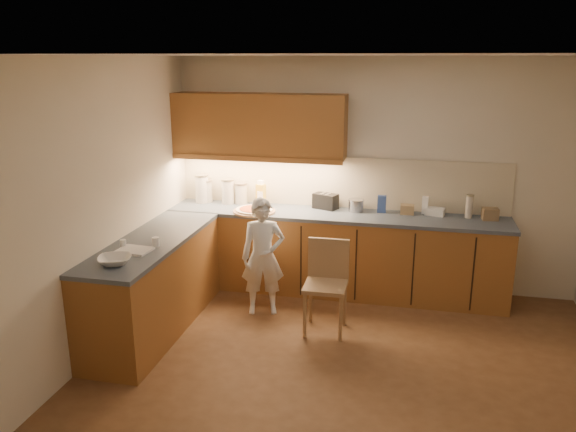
# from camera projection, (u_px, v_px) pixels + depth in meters

# --- Properties ---
(room) EXTENTS (4.54, 4.50, 2.62)m
(room) POSITION_uv_depth(u_px,v_px,m) (355.00, 179.00, 4.33)
(room) COLOR brown
(room) RESTS_ON ground
(l_counter) EXTENTS (3.77, 2.62, 0.92)m
(l_counter) POSITION_uv_depth(u_px,v_px,m) (278.00, 262.00, 6.02)
(l_counter) COLOR #97602C
(l_counter) RESTS_ON ground
(backsplash) EXTENTS (3.75, 0.02, 0.58)m
(backsplash) POSITION_uv_depth(u_px,v_px,m) (339.00, 182.00, 6.39)
(backsplash) COLOR beige
(backsplash) RESTS_ON l_counter
(upper_cabinets) EXTENTS (1.95, 0.36, 0.73)m
(upper_cabinets) POSITION_uv_depth(u_px,v_px,m) (259.00, 126.00, 6.26)
(upper_cabinets) COLOR #97602C
(upper_cabinets) RESTS_ON ground
(pizza_on_board) EXTENTS (0.47, 0.47, 0.19)m
(pizza_on_board) POSITION_uv_depth(u_px,v_px,m) (254.00, 210.00, 6.24)
(pizza_on_board) COLOR tan
(pizza_on_board) RESTS_ON l_counter
(child) EXTENTS (0.51, 0.41, 1.22)m
(child) POSITION_uv_depth(u_px,v_px,m) (263.00, 257.00, 5.75)
(child) COLOR white
(child) RESTS_ON ground
(wooden_chair) EXTENTS (0.41, 0.41, 0.89)m
(wooden_chair) POSITION_uv_depth(u_px,v_px,m) (327.00, 279.00, 5.43)
(wooden_chair) COLOR #A68257
(wooden_chair) RESTS_ON ground
(mixing_bowl) EXTENTS (0.36, 0.36, 0.07)m
(mixing_bowl) POSITION_uv_depth(u_px,v_px,m) (115.00, 260.00, 4.68)
(mixing_bowl) COLOR white
(mixing_bowl) RESTS_ON l_counter
(canister_a) EXTENTS (0.17, 0.17, 0.34)m
(canister_a) POSITION_uv_depth(u_px,v_px,m) (202.00, 188.00, 6.63)
(canister_a) COLOR silver
(canister_a) RESTS_ON l_counter
(canister_b) EXTENTS (0.15, 0.15, 0.27)m
(canister_b) POSITION_uv_depth(u_px,v_px,m) (206.00, 191.00, 6.66)
(canister_b) COLOR beige
(canister_b) RESTS_ON l_counter
(canister_c) EXTENTS (0.16, 0.16, 0.30)m
(canister_c) POSITION_uv_depth(u_px,v_px,m) (228.00, 191.00, 6.58)
(canister_c) COLOR silver
(canister_c) RESTS_ON l_counter
(canister_d) EXTENTS (0.15, 0.15, 0.25)m
(canister_d) POSITION_uv_depth(u_px,v_px,m) (241.00, 193.00, 6.59)
(canister_d) COLOR silver
(canister_d) RESTS_ON l_counter
(oil_jug) EXTENTS (0.12, 0.10, 0.30)m
(oil_jug) POSITION_uv_depth(u_px,v_px,m) (261.00, 194.00, 6.50)
(oil_jug) COLOR gold
(oil_jug) RESTS_ON l_counter
(toaster) EXTENTS (0.31, 0.24, 0.18)m
(toaster) POSITION_uv_depth(u_px,v_px,m) (325.00, 201.00, 6.37)
(toaster) COLOR black
(toaster) RESTS_ON l_counter
(steel_pot) EXTENTS (0.18, 0.18, 0.14)m
(steel_pot) POSITION_uv_depth(u_px,v_px,m) (356.00, 205.00, 6.27)
(steel_pot) COLOR #A4A4A9
(steel_pot) RESTS_ON l_counter
(blue_box) EXTENTS (0.10, 0.07, 0.19)m
(blue_box) POSITION_uv_depth(u_px,v_px,m) (382.00, 204.00, 6.22)
(blue_box) COLOR #304B91
(blue_box) RESTS_ON l_counter
(card_box_a) EXTENTS (0.15, 0.11, 0.10)m
(card_box_a) POSITION_uv_depth(u_px,v_px,m) (407.00, 209.00, 6.16)
(card_box_a) COLOR tan
(card_box_a) RESTS_ON l_counter
(white_bottle) EXTENTS (0.07, 0.07, 0.19)m
(white_bottle) POSITION_uv_depth(u_px,v_px,m) (425.00, 205.00, 6.16)
(white_bottle) COLOR white
(white_bottle) RESTS_ON l_counter
(flat_pack) EXTENTS (0.22, 0.18, 0.08)m
(flat_pack) POSITION_uv_depth(u_px,v_px,m) (435.00, 212.00, 6.13)
(flat_pack) COLOR silver
(flat_pack) RESTS_ON l_counter
(tall_jar) EXTENTS (0.08, 0.08, 0.26)m
(tall_jar) POSITION_uv_depth(u_px,v_px,m) (469.00, 206.00, 6.00)
(tall_jar) COLOR beige
(tall_jar) RESTS_ON l_counter
(card_box_b) EXTENTS (0.17, 0.14, 0.13)m
(card_box_b) POSITION_uv_depth(u_px,v_px,m) (490.00, 214.00, 5.94)
(card_box_b) COLOR #957650
(card_box_b) RESTS_ON l_counter
(dough_cloth) EXTENTS (0.31, 0.25, 0.02)m
(dough_cloth) POSITION_uv_depth(u_px,v_px,m) (134.00, 250.00, 4.99)
(dough_cloth) COLOR white
(dough_cloth) RESTS_ON l_counter
(spice_jar_a) EXTENTS (0.06, 0.06, 0.08)m
(spice_jar_a) POSITION_uv_depth(u_px,v_px,m) (123.00, 244.00, 5.07)
(spice_jar_a) COLOR white
(spice_jar_a) RESTS_ON l_counter
(spice_jar_b) EXTENTS (0.07, 0.07, 0.09)m
(spice_jar_b) POSITION_uv_depth(u_px,v_px,m) (156.00, 242.00, 5.11)
(spice_jar_b) COLOR white
(spice_jar_b) RESTS_ON l_counter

